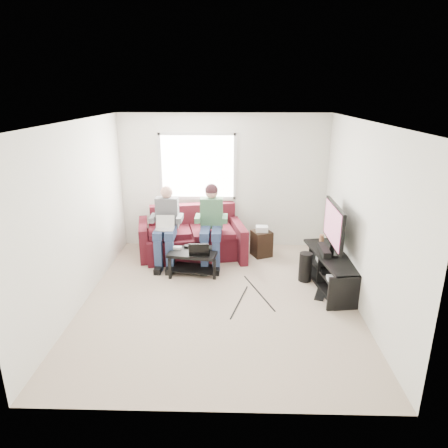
{
  "coord_description": "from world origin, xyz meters",
  "views": [
    {
      "loc": [
        0.21,
        -5.36,
        2.98
      ],
      "look_at": [
        0.05,
        0.6,
        0.99
      ],
      "focal_mm": 32.0,
      "sensor_mm": 36.0,
      "label": 1
    }
  ],
  "objects_px": {
    "subwoofer": "(305,267)",
    "end_table": "(262,242)",
    "coffee_table": "(193,257)",
    "tv_stand": "(331,272)",
    "sofa": "(191,238)",
    "tv": "(334,226)"
  },
  "relations": [
    {
      "from": "subwoofer",
      "to": "end_table",
      "type": "height_order",
      "value": "end_table"
    },
    {
      "from": "tv_stand",
      "to": "subwoofer",
      "type": "height_order",
      "value": "tv_stand"
    },
    {
      "from": "tv_stand",
      "to": "end_table",
      "type": "bearing_deg",
      "value": 130.73
    },
    {
      "from": "coffee_table",
      "to": "tv",
      "type": "bearing_deg",
      "value": -7.34
    },
    {
      "from": "sofa",
      "to": "tv",
      "type": "bearing_deg",
      "value": -25.09
    },
    {
      "from": "subwoofer",
      "to": "end_table",
      "type": "distance_m",
      "value": 1.23
    },
    {
      "from": "tv_stand",
      "to": "tv",
      "type": "distance_m",
      "value": 0.75
    },
    {
      "from": "subwoofer",
      "to": "end_table",
      "type": "xyz_separation_m",
      "value": [
        -0.65,
        1.04,
        0.02
      ]
    },
    {
      "from": "coffee_table",
      "to": "end_table",
      "type": "distance_m",
      "value": 1.46
    },
    {
      "from": "coffee_table",
      "to": "tv",
      "type": "xyz_separation_m",
      "value": [
        2.25,
        -0.29,
        0.68
      ]
    },
    {
      "from": "subwoofer",
      "to": "end_table",
      "type": "bearing_deg",
      "value": 122.18
    },
    {
      "from": "tv_stand",
      "to": "subwoofer",
      "type": "relative_size",
      "value": 3.35
    },
    {
      "from": "subwoofer",
      "to": "coffee_table",
      "type": "bearing_deg",
      "value": 173.21
    },
    {
      "from": "tv",
      "to": "subwoofer",
      "type": "distance_m",
      "value": 0.83
    },
    {
      "from": "tv_stand",
      "to": "end_table",
      "type": "distance_m",
      "value": 1.59
    },
    {
      "from": "coffee_table",
      "to": "tv_stand",
      "type": "xyz_separation_m",
      "value": [
        2.25,
        -0.39,
        -0.06
      ]
    },
    {
      "from": "coffee_table",
      "to": "tv",
      "type": "distance_m",
      "value": 2.37
    },
    {
      "from": "tv_stand",
      "to": "end_table",
      "type": "relative_size",
      "value": 2.76
    },
    {
      "from": "coffee_table",
      "to": "end_table",
      "type": "xyz_separation_m",
      "value": [
        1.21,
        0.82,
        -0.03
      ]
    },
    {
      "from": "sofa",
      "to": "tv",
      "type": "height_order",
      "value": "tv"
    },
    {
      "from": "tv",
      "to": "tv_stand",
      "type": "bearing_deg",
      "value": -88.53
    },
    {
      "from": "coffee_table",
      "to": "tv_stand",
      "type": "distance_m",
      "value": 2.28
    }
  ]
}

